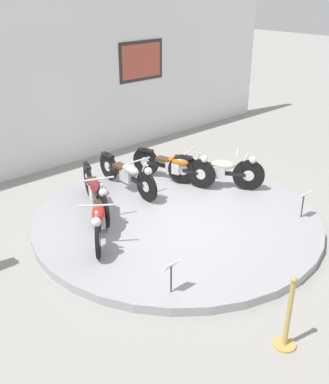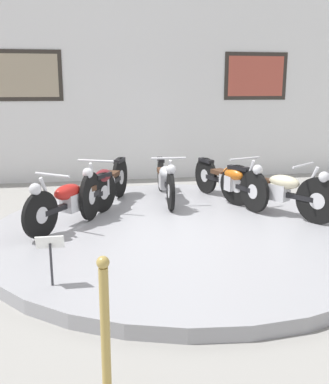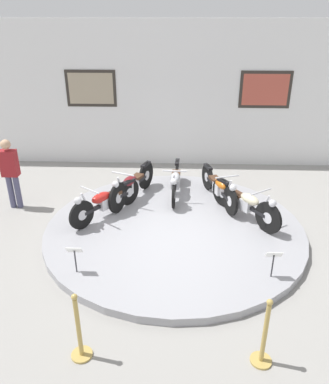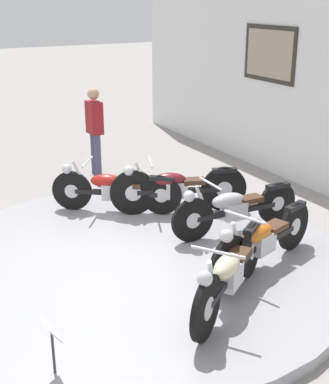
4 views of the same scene
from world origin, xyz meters
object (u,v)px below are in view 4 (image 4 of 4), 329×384
object	(u,v)px
motorcycle_cream	(230,272)
motorcycle_silver	(234,207)
motorcycle_maroon	(176,187)
visitor_standing	(95,127)
info_placard_front_centre	(52,336)
motorcycle_orange	(262,239)
motorcycle_red	(113,188)

from	to	relation	value
motorcycle_cream	motorcycle_silver	bearing A→B (deg)	142.79
motorcycle_maroon	visitor_standing	world-z (taller)	visitor_standing
info_placard_front_centre	visitor_standing	bearing A→B (deg)	154.39
motorcycle_maroon	info_placard_front_centre	size ratio (longest dim) A/B	3.72
motorcycle_cream	info_placard_front_centre	distance (m)	1.93
motorcycle_orange	info_placard_front_centre	size ratio (longest dim) A/B	3.72
motorcycle_orange	visitor_standing	distance (m)	4.69
motorcycle_orange	motorcycle_cream	size ratio (longest dim) A/B	1.14
motorcycle_silver	visitor_standing	distance (m)	3.73
motorcycle_red	motorcycle_maroon	world-z (taller)	motorcycle_maroon
motorcycle_red	motorcycle_orange	bearing A→B (deg)	17.93
motorcycle_maroon	motorcycle_red	bearing A→B (deg)	-120.71
motorcycle_silver	motorcycle_orange	xyz separation A→B (m)	(0.99, -0.32, 0.01)
motorcycle_cream	visitor_standing	xyz separation A→B (m)	(-5.14, 0.62, 0.38)
info_placard_front_centre	motorcycle_orange	bearing A→B (deg)	102.95
motorcycle_silver	visitor_standing	world-z (taller)	visitor_standing
motorcycle_silver	motorcycle_orange	world-z (taller)	motorcycle_orange
motorcycle_silver	visitor_standing	xyz separation A→B (m)	(-3.67, -0.50, 0.40)
motorcycle_silver	info_placard_front_centre	bearing A→B (deg)	-61.93
motorcycle_red	info_placard_front_centre	size ratio (longest dim) A/B	3.12
motorcycle_orange	motorcycle_silver	bearing A→B (deg)	162.14
motorcycle_red	motorcycle_orange	size ratio (longest dim) A/B	0.84
motorcycle_red	motorcycle_silver	size ratio (longest dim) A/B	0.82
motorcycle_silver	motorcycle_red	bearing A→B (deg)	-142.73
motorcycle_cream	visitor_standing	world-z (taller)	visitor_standing
motorcycle_orange	info_placard_front_centre	xyz separation A→B (m)	(0.62, -2.72, -0.01)
info_placard_front_centre	motorcycle_red	bearing A→B (deg)	148.13
motorcycle_silver	motorcycle_cream	size ratio (longest dim) A/B	1.17
motorcycle_cream	info_placard_front_centre	bearing A→B (deg)	-85.54
motorcycle_silver	visitor_standing	size ratio (longest dim) A/B	1.20
motorcycle_silver	info_placard_front_centre	distance (m)	3.44
motorcycle_silver	info_placard_front_centre	size ratio (longest dim) A/B	3.81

